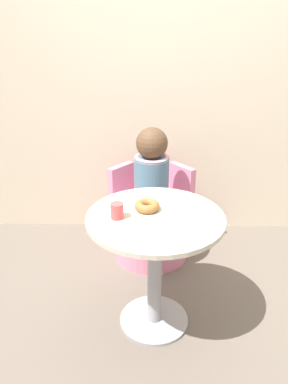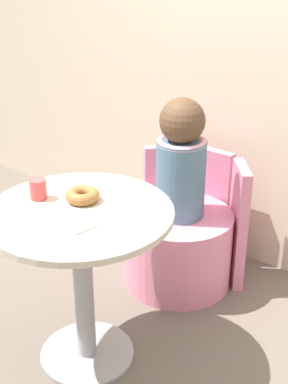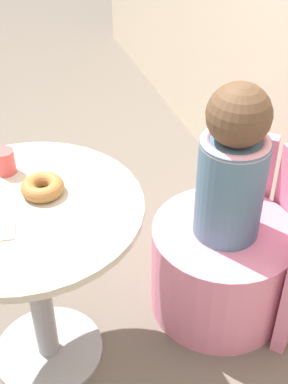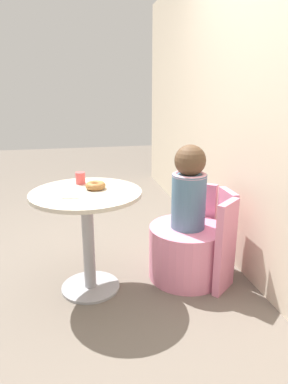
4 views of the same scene
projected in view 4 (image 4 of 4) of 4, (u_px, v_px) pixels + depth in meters
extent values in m
plane|color=#665B51|center=(94.00, 294.00, 2.28)|extent=(12.00, 12.00, 0.00)
cube|color=beige|center=(266.00, 107.00, 2.16)|extent=(6.00, 0.06, 2.40)
cylinder|color=#99999E|center=(91.00, 287.00, 2.35)|extent=(0.39, 0.39, 0.02)
cylinder|color=#99999E|center=(89.00, 242.00, 2.25)|extent=(0.08, 0.08, 0.65)
cylinder|color=beige|center=(86.00, 193.00, 2.15)|extent=(0.71, 0.71, 0.02)
cylinder|color=pink|center=(187.00, 252.00, 2.45)|extent=(0.54, 0.54, 0.38)
cube|color=pink|center=(226.00, 232.00, 2.47)|extent=(0.23, 0.05, 0.63)
cube|color=pink|center=(226.00, 247.00, 2.24)|extent=(0.18, 0.21, 0.63)
cube|color=pink|center=(201.00, 222.00, 2.66)|extent=(0.18, 0.21, 0.63)
cylinder|color=slate|center=(189.00, 201.00, 2.34)|extent=(0.24, 0.24, 0.38)
torus|color=pink|center=(190.00, 176.00, 2.29)|extent=(0.24, 0.24, 0.04)
sphere|color=brown|center=(190.00, 160.00, 2.26)|extent=(0.21, 0.21, 0.21)
torus|color=#9E6633|center=(96.00, 186.00, 2.20)|extent=(0.13, 0.13, 0.05)
cylinder|color=#DB4C4C|center=(80.00, 178.00, 2.31)|extent=(0.07, 0.07, 0.08)
cube|color=silver|center=(72.00, 195.00, 2.06)|extent=(0.12, 0.12, 0.01)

